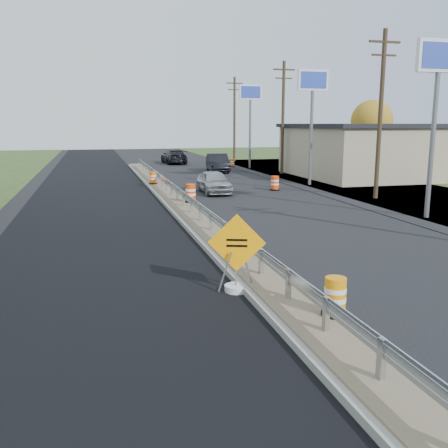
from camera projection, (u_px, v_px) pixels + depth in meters
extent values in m
plane|color=black|center=(224.00, 247.00, 17.67)|extent=(140.00, 140.00, 0.00)
cube|color=black|center=(94.00, 207.00, 26.05)|extent=(7.20, 120.00, 0.01)
cube|color=gray|center=(184.00, 208.00, 25.23)|extent=(1.60, 55.00, 0.18)
cube|color=brown|center=(184.00, 206.00, 25.21)|extent=(1.25, 55.00, 0.05)
cube|color=silver|center=(382.00, 359.00, 8.08)|extent=(0.10, 0.15, 0.70)
cube|color=silver|center=(326.00, 314.00, 9.97)|extent=(0.10, 0.15, 0.70)
cube|color=silver|center=(288.00, 283.00, 11.87)|extent=(0.10, 0.15, 0.70)
cube|color=silver|center=(261.00, 261.00, 13.76)|extent=(0.10, 0.15, 0.70)
cube|color=silver|center=(240.00, 244.00, 15.66)|extent=(0.10, 0.15, 0.70)
cube|color=silver|center=(224.00, 231.00, 17.55)|extent=(0.10, 0.15, 0.70)
cube|color=silver|center=(211.00, 221.00, 19.45)|extent=(0.10, 0.15, 0.70)
cube|color=silver|center=(200.00, 212.00, 21.34)|extent=(0.10, 0.15, 0.70)
cube|color=silver|center=(191.00, 205.00, 23.24)|extent=(0.10, 0.15, 0.70)
cube|color=silver|center=(184.00, 199.00, 25.14)|extent=(0.10, 0.15, 0.70)
cube|color=silver|center=(177.00, 193.00, 27.03)|extent=(0.10, 0.15, 0.70)
cube|color=silver|center=(171.00, 189.00, 28.93)|extent=(0.10, 0.15, 0.70)
cube|color=silver|center=(166.00, 185.00, 30.82)|extent=(0.10, 0.15, 0.70)
cube|color=silver|center=(162.00, 181.00, 32.72)|extent=(0.10, 0.15, 0.70)
cube|color=silver|center=(158.00, 178.00, 34.61)|extent=(0.10, 0.15, 0.70)
cube|color=silver|center=(155.00, 175.00, 36.51)|extent=(0.10, 0.15, 0.70)
cube|color=silver|center=(151.00, 173.00, 38.40)|extent=(0.10, 0.15, 0.70)
cube|color=silver|center=(148.00, 170.00, 40.30)|extent=(0.10, 0.15, 0.70)
cube|color=silver|center=(146.00, 168.00, 42.19)|extent=(0.10, 0.15, 0.70)
cube|color=silver|center=(143.00, 166.00, 44.09)|extent=(0.10, 0.15, 0.70)
cube|color=silver|center=(141.00, 164.00, 45.98)|extent=(0.10, 0.15, 0.70)
cube|color=silver|center=(139.00, 163.00, 47.88)|extent=(0.10, 0.15, 0.70)
cube|color=silver|center=(180.00, 192.00, 26.04)|extent=(0.04, 46.00, 0.34)
cube|color=silver|center=(180.00, 194.00, 26.06)|extent=(0.06, 46.00, 0.03)
cube|color=silver|center=(180.00, 191.00, 26.03)|extent=(0.06, 46.00, 0.03)
cube|color=tan|center=(407.00, 151.00, 41.47)|extent=(18.00, 12.00, 4.00)
cube|color=black|center=(408.00, 126.00, 41.05)|extent=(18.50, 12.50, 0.30)
cube|color=black|center=(307.00, 158.00, 39.32)|extent=(0.08, 7.20, 2.20)
cylinder|color=slate|center=(432.00, 144.00, 22.46)|extent=(0.22, 0.22, 6.80)
cube|color=white|center=(439.00, 56.00, 21.70)|extent=(2.20, 0.25, 1.40)
cube|color=#263FB2|center=(439.00, 56.00, 21.70)|extent=(1.90, 0.30, 1.10)
cylinder|color=slate|center=(311.00, 137.00, 34.78)|extent=(0.22, 0.22, 6.80)
cube|color=white|center=(313.00, 80.00, 34.02)|extent=(2.20, 0.25, 1.40)
cube|color=#263FB2|center=(313.00, 80.00, 34.02)|extent=(1.90, 0.30, 1.10)
cylinder|color=slate|center=(250.00, 133.00, 48.05)|extent=(0.22, 0.22, 6.80)
cube|color=white|center=(250.00, 92.00, 47.29)|extent=(2.20, 0.25, 1.40)
cube|color=#263FB2|center=(250.00, 92.00, 47.29)|extent=(1.90, 0.30, 1.10)
cylinder|color=#473523|center=(380.00, 116.00, 28.14)|extent=(0.26, 0.26, 9.40)
cube|color=#473523|center=(385.00, 42.00, 27.34)|extent=(1.90, 0.12, 0.12)
cube|color=#473523|center=(384.00, 55.00, 27.48)|extent=(1.50, 0.10, 0.10)
cylinder|color=#473523|center=(283.00, 119.00, 42.35)|extent=(0.26, 0.26, 9.40)
cube|color=#473523|center=(284.00, 70.00, 41.56)|extent=(1.90, 0.12, 0.12)
cube|color=#473523|center=(284.00, 78.00, 41.70)|extent=(1.50, 0.10, 0.10)
cylinder|color=#473523|center=(234.00, 120.00, 56.57)|extent=(0.26, 0.26, 9.40)
cube|color=#473523|center=(235.00, 83.00, 55.77)|extent=(1.90, 0.12, 0.12)
cube|color=#473523|center=(235.00, 90.00, 55.91)|extent=(1.50, 0.10, 0.10)
cylinder|color=#473523|center=(370.00, 148.00, 56.08)|extent=(0.36, 0.36, 3.08)
sphere|color=gold|center=(372.00, 121.00, 55.48)|extent=(4.62, 4.62, 4.62)
cylinder|color=white|center=(236.00, 288.00, 13.01)|extent=(0.62, 0.62, 0.18)
cube|color=slate|center=(225.00, 272.00, 12.84)|extent=(0.36, 0.16, 1.08)
cube|color=slate|center=(248.00, 270.00, 13.00)|extent=(0.36, 0.16, 1.08)
cube|color=slate|center=(236.00, 271.00, 12.97)|extent=(0.13, 0.27, 1.10)
cube|color=#FF9C05|center=(237.00, 243.00, 12.77)|extent=(1.43, 0.52, 1.50)
cube|color=black|center=(237.00, 240.00, 12.73)|extent=(0.51, 0.18, 0.06)
cube|color=black|center=(237.00, 246.00, 12.76)|extent=(0.51, 0.18, 0.06)
cylinder|color=black|center=(334.00, 313.00, 10.83)|extent=(0.58, 0.58, 0.08)
cylinder|color=orange|center=(335.00, 296.00, 10.75)|extent=(0.46, 0.46, 0.81)
cylinder|color=white|center=(335.00, 290.00, 10.72)|extent=(0.48, 0.48, 0.11)
cylinder|color=white|center=(335.00, 299.00, 10.77)|extent=(0.48, 0.48, 0.11)
cylinder|color=black|center=(191.00, 201.00, 26.29)|extent=(0.65, 0.65, 0.09)
cylinder|color=#E63F09|center=(191.00, 193.00, 26.20)|extent=(0.52, 0.52, 0.91)
cylinder|color=white|center=(191.00, 190.00, 26.17)|extent=(0.54, 0.54, 0.12)
cylinder|color=white|center=(191.00, 194.00, 26.22)|extent=(0.54, 0.54, 0.12)
cylinder|color=black|center=(153.00, 183.00, 34.15)|extent=(0.56, 0.56, 0.07)
cylinder|color=#FD610A|center=(153.00, 178.00, 34.07)|extent=(0.45, 0.45, 0.78)
cylinder|color=white|center=(153.00, 176.00, 34.04)|extent=(0.46, 0.46, 0.10)
cylinder|color=white|center=(153.00, 179.00, 34.08)|extent=(0.46, 0.46, 0.10)
cylinder|color=black|center=(275.00, 190.00, 32.65)|extent=(0.64, 0.64, 0.09)
cylinder|color=#FF430A|center=(275.00, 183.00, 32.56)|extent=(0.51, 0.51, 0.90)
cylinder|color=white|center=(275.00, 181.00, 32.53)|extent=(0.53, 0.53, 0.12)
cylinder|color=white|center=(275.00, 184.00, 32.57)|extent=(0.53, 0.53, 0.12)
cylinder|color=black|center=(232.00, 167.00, 50.02)|extent=(0.55, 0.55, 0.07)
cylinder|color=#FF610A|center=(232.00, 163.00, 49.94)|extent=(0.44, 0.44, 0.77)
cylinder|color=white|center=(232.00, 161.00, 49.92)|extent=(0.46, 0.46, 0.10)
cylinder|color=white|center=(232.00, 163.00, 49.96)|extent=(0.46, 0.46, 0.10)
imported|color=#ACACB1|center=(214.00, 182.00, 31.25)|extent=(1.71, 4.16, 1.41)
imported|color=black|center=(218.00, 163.00, 45.02)|extent=(2.29, 5.09, 1.62)
imported|color=black|center=(174.00, 156.00, 54.02)|extent=(2.35, 5.40, 1.55)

